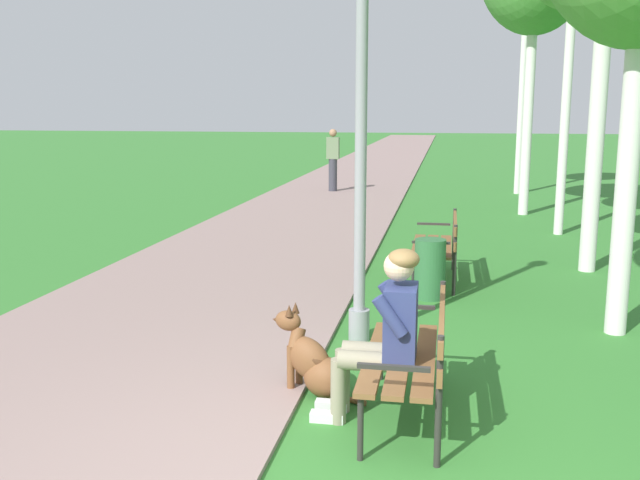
% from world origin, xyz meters
% --- Properties ---
extents(paved_path, '(3.54, 60.00, 0.04)m').
position_xyz_m(paved_path, '(-2.14, 24.00, 0.02)').
color(paved_path, gray).
rests_on(paved_path, ground).
extents(park_bench_near, '(0.55, 1.50, 0.85)m').
position_xyz_m(park_bench_near, '(0.49, 1.18, 0.51)').
color(park_bench_near, brown).
rests_on(park_bench_near, ground).
extents(park_bench_mid, '(0.55, 1.50, 0.85)m').
position_xyz_m(park_bench_mid, '(0.61, 5.36, 0.51)').
color(park_bench_mid, brown).
rests_on(park_bench_mid, ground).
extents(person_seated_on_near_bench, '(0.74, 0.49, 1.25)m').
position_xyz_m(person_seated_on_near_bench, '(0.28, 1.10, 0.68)').
color(person_seated_on_near_bench, gray).
rests_on(person_seated_on_near_bench, ground).
extents(dog_brown, '(0.80, 0.44, 0.71)m').
position_xyz_m(dog_brown, '(-0.29, 1.46, 0.26)').
color(dog_brown, brown).
rests_on(dog_brown, ground).
extents(lamp_post_near, '(0.24, 0.24, 3.90)m').
position_xyz_m(lamp_post_near, '(-0.11, 2.85, 2.02)').
color(lamp_post_near, gray).
rests_on(lamp_post_near, ground).
extents(litter_bin, '(0.36, 0.36, 0.70)m').
position_xyz_m(litter_bin, '(0.51, 4.50, 0.35)').
color(litter_bin, '#2D6638').
rests_on(litter_bin, ground).
extents(pedestrian_distant, '(0.32, 0.22, 1.65)m').
position_xyz_m(pedestrian_distant, '(-2.28, 14.70, 0.84)').
color(pedestrian_distant, '#383842').
rests_on(pedestrian_distant, ground).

